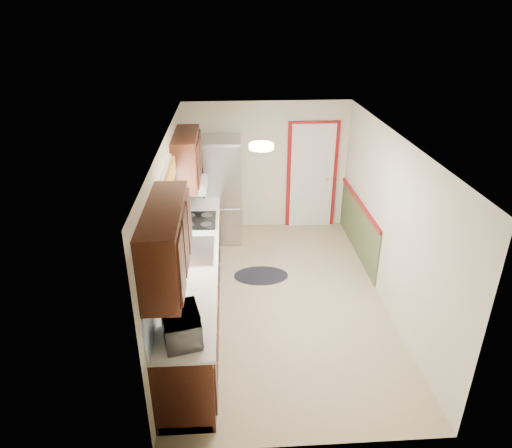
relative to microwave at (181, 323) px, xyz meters
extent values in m
cube|color=tan|center=(1.20, 1.95, -1.12)|extent=(3.20, 5.20, 0.12)
cube|color=white|center=(1.20, 1.95, 1.28)|extent=(3.20, 5.20, 0.12)
cube|color=beige|center=(1.20, 4.45, 0.08)|extent=(3.20, 0.10, 2.40)
cube|color=beige|center=(1.20, -0.55, 0.08)|extent=(3.20, 0.10, 2.40)
cube|color=beige|center=(-0.30, 1.95, 0.08)|extent=(0.10, 5.20, 2.40)
cube|color=beige|center=(2.70, 1.95, 0.08)|extent=(0.10, 5.20, 2.40)
cube|color=#33140B|center=(0.00, 1.65, -0.67)|extent=(0.60, 4.00, 0.90)
cube|color=silver|center=(0.01, 1.65, -0.20)|extent=(0.63, 4.00, 0.04)
cube|color=#63B1F0|center=(-0.29, 1.65, 0.10)|extent=(0.02, 4.00, 0.55)
cube|color=#33140B|center=(-0.12, 0.35, 0.71)|extent=(0.35, 1.40, 0.75)
cube|color=#33140B|center=(-0.12, 3.05, 0.71)|extent=(0.35, 1.20, 0.75)
cube|color=white|center=(-0.29, 1.75, 0.50)|extent=(0.02, 1.00, 0.90)
cube|color=#C05A24|center=(-0.24, 1.75, 0.85)|extent=(0.05, 1.12, 0.24)
cube|color=#B7B7BC|center=(0.01, 1.75, -0.17)|extent=(0.52, 0.82, 0.02)
cube|color=white|center=(-0.07, 3.10, 0.26)|extent=(0.45, 0.60, 0.15)
cube|color=maroon|center=(2.05, 4.42, -0.12)|extent=(0.94, 0.05, 2.08)
cube|color=white|center=(2.05, 4.39, -0.12)|extent=(0.80, 0.04, 2.00)
cube|color=#45522E|center=(2.69, 3.30, -0.67)|extent=(0.02, 2.30, 0.90)
cube|color=maroon|center=(2.67, 3.30, -0.20)|extent=(0.04, 2.30, 0.06)
cylinder|color=#FFD88C|center=(0.90, 1.75, 1.24)|extent=(0.30, 0.30, 0.06)
imported|color=white|center=(0.00, 0.00, 0.00)|extent=(0.40, 0.57, 0.35)
cube|color=#B7B7BC|center=(0.32, 4.00, -0.18)|extent=(0.79, 0.74, 1.87)
cylinder|color=black|center=(0.06, 3.60, -0.28)|extent=(0.02, 0.02, 1.31)
ellipsoid|color=black|center=(0.97, 2.58, -1.11)|extent=(0.88, 0.58, 0.01)
cube|color=black|center=(0.01, 2.70, -0.17)|extent=(0.54, 0.65, 0.02)
camera|label=1|loc=(0.50, -3.60, 2.78)|focal=32.00mm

